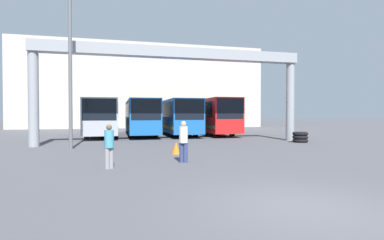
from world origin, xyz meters
name	(u,v)px	position (x,y,z in m)	size (l,w,h in m)	color
ground_plane	(304,208)	(0.00, 0.00, 0.00)	(200.00, 200.00, 0.00)	#47474C
building_backdrop	(142,89)	(0.00, 42.51, 5.99)	(35.22, 12.00, 11.98)	#B7B2A3
overhead_gantry	(175,67)	(0.00, 14.25, 5.12)	(17.88, 0.80, 6.40)	gray
bus_slot_0	(103,115)	(-5.02, 22.78, 1.83)	(2.63, 11.50, 3.18)	#999EA5
bus_slot_1	(140,115)	(-1.67, 22.69, 1.84)	(2.46, 11.32, 3.19)	#1959A5
bus_slot_2	(176,115)	(1.67, 22.51, 1.85)	(2.56, 10.97, 3.21)	#1959A5
bus_slot_3	(210,115)	(5.02, 22.37, 1.91)	(2.51, 10.68, 3.33)	red
pedestrian_far_center	(109,145)	(-4.06, 5.64, 0.85)	(0.33, 0.33, 1.59)	gray
pedestrian_mid_left	(183,141)	(-1.18, 6.34, 0.89)	(0.35, 0.35, 1.67)	navy
traffic_cone	(176,148)	(-0.97, 8.98, 0.30)	(0.43, 0.43, 0.59)	orange
tire_stack	(300,137)	(8.53, 12.80, 0.36)	(1.04, 1.04, 0.72)	black
lamp_post	(70,61)	(-6.30, 12.38, 4.91)	(0.36, 0.36, 9.08)	#595B60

